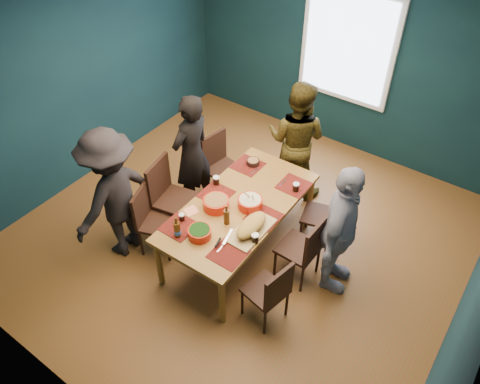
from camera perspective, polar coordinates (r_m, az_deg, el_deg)
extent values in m
cube|color=brown|center=(5.83, 0.18, -5.35)|extent=(5.00, 5.00, 0.01)
cube|color=silver|center=(4.27, 0.26, 20.18)|extent=(5.00, 5.00, 0.01)
cube|color=#0F3034|center=(6.48, -18.65, 12.77)|extent=(0.01, 5.00, 2.70)
cube|color=#0F3034|center=(6.84, 12.86, 15.47)|extent=(5.00, 0.01, 2.70)
cube|color=#0F3034|center=(3.78, -22.90, -13.65)|extent=(5.00, 0.01, 2.70)
cube|color=white|center=(6.73, 13.01, 16.91)|extent=(1.35, 0.06, 1.55)
cube|color=olive|center=(5.16, -0.10, -1.83)|extent=(0.99, 1.96, 0.05)
cylinder|color=olive|center=(5.17, -9.87, -8.46)|extent=(0.07, 0.07, 0.69)
cylinder|color=olive|center=(4.80, -2.20, -13.15)|extent=(0.07, 0.07, 0.69)
cylinder|color=olive|center=(6.13, 1.50, 1.97)|extent=(0.07, 0.07, 0.69)
cylinder|color=olive|center=(5.82, 8.48, -1.17)|extent=(0.07, 0.07, 0.69)
cube|color=black|center=(6.08, -1.93, 2.71)|extent=(0.47, 0.47, 0.04)
cube|color=black|center=(6.04, -3.22, 5.29)|extent=(0.10, 0.41, 0.45)
cylinder|color=black|center=(6.24, -4.18, 1.04)|extent=(0.03, 0.03, 0.42)
cylinder|color=black|center=(6.04, -1.91, -0.49)|extent=(0.03, 0.03, 0.42)
cylinder|color=black|center=(6.42, -1.86, 2.52)|extent=(0.03, 0.03, 0.42)
cylinder|color=black|center=(6.23, 0.42, 1.08)|extent=(0.03, 0.03, 0.42)
cube|color=black|center=(5.64, -7.89, -0.99)|extent=(0.52, 0.52, 0.04)
cube|color=black|center=(5.55, -9.93, 1.61)|extent=(0.13, 0.45, 0.49)
cylinder|color=black|center=(5.78, -10.26, -3.44)|extent=(0.03, 0.03, 0.46)
cylinder|color=black|center=(5.62, -6.96, -4.63)|extent=(0.03, 0.03, 0.46)
cylinder|color=black|center=(6.00, -8.32, -1.10)|extent=(0.03, 0.03, 0.46)
cylinder|color=black|center=(5.85, -5.10, -2.17)|extent=(0.03, 0.03, 0.46)
cube|color=black|center=(5.48, -9.97, -3.71)|extent=(0.50, 0.50, 0.04)
cube|color=black|center=(5.38, -11.98, -1.60)|extent=(0.17, 0.38, 0.43)
cylinder|color=black|center=(5.60, -11.96, -6.12)|extent=(0.03, 0.03, 0.40)
cylinder|color=black|center=(5.48, -8.77, -6.87)|extent=(0.03, 0.03, 0.40)
cylinder|color=black|center=(5.79, -10.60, -3.77)|extent=(0.03, 0.03, 0.40)
cylinder|color=black|center=(5.68, -7.51, -4.44)|extent=(0.03, 0.03, 0.40)
cube|color=black|center=(5.58, 9.61, -2.81)|extent=(0.47, 0.47, 0.04)
cube|color=black|center=(5.41, 11.64, -1.53)|extent=(0.13, 0.38, 0.42)
cylinder|color=black|center=(5.63, 7.38, -5.06)|extent=(0.03, 0.03, 0.39)
cylinder|color=black|center=(5.60, 10.61, -5.86)|extent=(0.03, 0.03, 0.39)
cylinder|color=black|center=(5.86, 8.19, -2.87)|extent=(0.03, 0.03, 0.39)
cylinder|color=black|center=(5.83, 11.29, -3.62)|extent=(0.03, 0.03, 0.39)
cube|color=black|center=(5.15, 7.11, -6.81)|extent=(0.42, 0.42, 0.04)
cube|color=black|center=(4.92, 9.17, -5.88)|extent=(0.05, 0.41, 0.44)
cylinder|color=black|center=(5.28, 4.28, -8.76)|extent=(0.03, 0.03, 0.42)
cylinder|color=black|center=(5.17, 7.54, -10.49)|extent=(0.03, 0.03, 0.42)
cylinder|color=black|center=(5.48, 6.31, -6.47)|extent=(0.03, 0.03, 0.42)
cylinder|color=black|center=(5.38, 9.48, -8.09)|extent=(0.03, 0.03, 0.42)
cube|color=black|center=(4.80, 3.10, -11.91)|extent=(0.45, 0.45, 0.04)
cube|color=black|center=(4.55, 4.78, -11.47)|extent=(0.11, 0.38, 0.42)
cylinder|color=black|center=(4.97, 0.28, -13.31)|extent=(0.03, 0.03, 0.39)
cylinder|color=black|center=(4.85, 3.04, -15.60)|extent=(0.03, 0.03, 0.39)
cylinder|color=black|center=(5.11, 2.99, -11.24)|extent=(0.03, 0.03, 0.39)
cylinder|color=black|center=(4.99, 5.73, -13.38)|extent=(0.03, 0.03, 0.39)
imported|color=black|center=(5.76, -5.89, 4.58)|extent=(0.43, 0.62, 1.61)
imported|color=black|center=(6.02, 6.87, 6.35)|extent=(0.87, 0.73, 1.62)
imported|color=white|center=(4.88, 12.07, -4.71)|extent=(0.55, 0.99, 1.60)
imported|color=black|center=(5.31, -15.16, -0.38)|extent=(0.62, 1.07, 1.66)
cylinder|color=red|center=(5.08, -2.94, -1.42)|extent=(0.29, 0.29, 0.11)
cylinder|color=#508831|center=(5.05, -2.96, -0.99)|extent=(0.25, 0.25, 0.02)
cylinder|color=red|center=(5.09, 1.23, -1.34)|extent=(0.27, 0.27, 0.11)
cylinder|color=beige|center=(5.05, 1.24, -0.92)|extent=(0.24, 0.24, 0.02)
cylinder|color=tan|center=(5.01, 1.59, -0.74)|extent=(0.08, 0.15, 0.22)
cylinder|color=tan|center=(5.04, 0.99, -0.46)|extent=(0.07, 0.15, 0.22)
cylinder|color=red|center=(4.79, -4.94, -4.99)|extent=(0.24, 0.24, 0.10)
cylinder|color=#183E0F|center=(4.76, -4.97, -4.62)|extent=(0.21, 0.21, 0.02)
cube|color=tan|center=(4.86, 1.37, -4.70)|extent=(0.29, 0.57, 0.02)
ellipsoid|color=#BF9444|center=(4.80, 1.39, -4.07)|extent=(0.21, 0.45, 0.13)
cube|color=silver|center=(4.77, -1.52, -5.46)|extent=(0.08, 0.23, 0.00)
cylinder|color=black|center=(4.71, -2.70, -6.17)|extent=(0.05, 0.13, 0.02)
sphere|color=#135618|center=(4.72, 0.54, -4.89)|extent=(0.04, 0.04, 0.04)
sphere|color=#135618|center=(4.80, 1.39, -4.00)|extent=(0.04, 0.04, 0.04)
sphere|color=#135618|center=(4.87, 2.22, -3.15)|extent=(0.04, 0.04, 0.04)
cylinder|color=black|center=(5.67, 1.60, 3.64)|extent=(0.16, 0.16, 0.06)
cylinder|color=#508831|center=(5.65, 1.60, 3.85)|extent=(0.13, 0.13, 0.02)
cylinder|color=#43260C|center=(4.79, -7.67, -4.57)|extent=(0.07, 0.07, 0.19)
cylinder|color=#43260C|center=(4.69, -7.82, -3.44)|extent=(0.03, 0.03, 0.07)
cylinder|color=blue|center=(4.81, -7.64, -4.83)|extent=(0.07, 0.07, 0.04)
cylinder|color=#43260C|center=(4.88, -1.64, -3.06)|extent=(0.06, 0.06, 0.18)
cylinder|color=#43260C|center=(4.80, -1.67, -2.00)|extent=(0.03, 0.03, 0.07)
cylinder|color=black|center=(4.98, -7.10, -3.09)|extent=(0.06, 0.06, 0.09)
cylinder|color=white|center=(4.95, -7.14, -2.77)|extent=(0.06, 0.06, 0.01)
cylinder|color=black|center=(4.72, 1.84, -5.69)|extent=(0.07, 0.07, 0.11)
cylinder|color=white|center=(4.69, 1.85, -5.30)|extent=(0.08, 0.08, 0.02)
cylinder|color=black|center=(5.32, 6.83, 0.58)|extent=(0.07, 0.07, 0.10)
cylinder|color=white|center=(5.29, 6.87, 0.95)|extent=(0.07, 0.07, 0.02)
cylinder|color=black|center=(5.38, -2.91, 1.39)|extent=(0.07, 0.07, 0.10)
cylinder|color=white|center=(5.35, -2.93, 1.77)|extent=(0.08, 0.08, 0.02)
cube|color=#FF8E6B|center=(5.03, 3.28, -2.89)|extent=(0.14, 0.14, 0.00)
cube|color=#FF8E6B|center=(5.10, -5.99, -2.29)|extent=(0.18, 0.18, 0.00)
cube|color=#FF8E6B|center=(4.60, -1.44, -8.31)|extent=(0.20, 0.20, 0.00)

